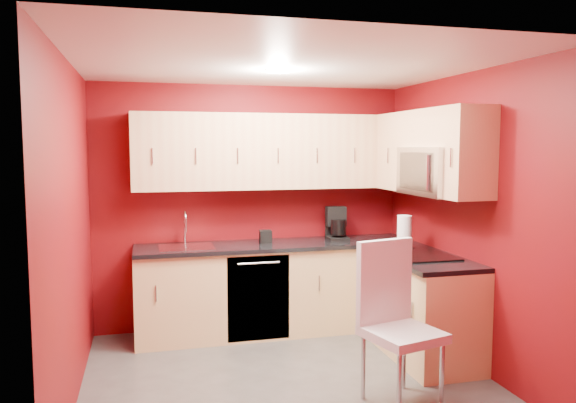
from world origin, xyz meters
name	(u,v)px	position (x,y,z in m)	size (l,w,h in m)	color
floor	(287,380)	(0.00, 0.00, 0.00)	(3.20, 3.20, 0.00)	#4F4C49
ceiling	(287,64)	(0.00, 0.00, 2.50)	(3.20, 3.20, 0.00)	white
wall_back	(252,207)	(0.00, 1.50, 1.25)	(3.20, 3.20, 0.00)	#620909
wall_front	(358,265)	(0.00, -1.50, 1.25)	(3.20, 3.20, 0.00)	#620909
wall_left	(70,234)	(-1.60, 0.00, 1.25)	(3.00, 3.00, 0.00)	#620909
wall_right	(468,220)	(1.60, 0.00, 1.25)	(3.00, 3.00, 0.00)	#620909
base_cabinets_back	(277,289)	(0.20, 1.20, 0.43)	(2.80, 0.60, 0.87)	#D7BC7B
base_cabinets_right	(420,307)	(1.30, 0.25, 0.43)	(0.60, 1.30, 0.87)	#D7BC7B
countertop_back	(277,245)	(0.20, 1.19, 0.89)	(2.80, 0.63, 0.04)	black
countertop_right	(421,258)	(1.29, 0.23, 0.89)	(0.63, 1.27, 0.04)	black
upper_cabinets_back	(274,152)	(0.20, 1.32, 1.83)	(2.80, 0.35, 0.75)	tan
upper_cabinets_right	(426,145)	(1.42, 0.44, 1.89)	(0.35, 1.55, 0.75)	tan
microwave	(436,171)	(1.39, 0.20, 1.66)	(0.42, 0.76, 0.42)	silver
cooktop	(422,256)	(1.28, 0.20, 0.92)	(0.50, 0.55, 0.01)	black
sink	(186,243)	(-0.70, 1.20, 0.94)	(0.52, 0.42, 0.35)	silver
dishwasher_front	(259,298)	(-0.05, 0.91, 0.43)	(0.60, 0.02, 0.82)	black
downlight	(278,71)	(0.00, 0.30, 2.48)	(0.20, 0.20, 0.01)	white
coffee_maker	(338,224)	(0.85, 1.23, 1.08)	(0.20, 0.27, 0.34)	black
napkin_holder	(266,237)	(0.09, 1.23, 0.97)	(0.12, 0.12, 0.13)	black
paper_towel	(404,232)	(1.29, 0.58, 1.07)	(0.18, 0.18, 0.32)	white
dining_chair	(403,325)	(0.70, -0.62, 0.59)	(0.48, 0.50, 1.18)	silver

